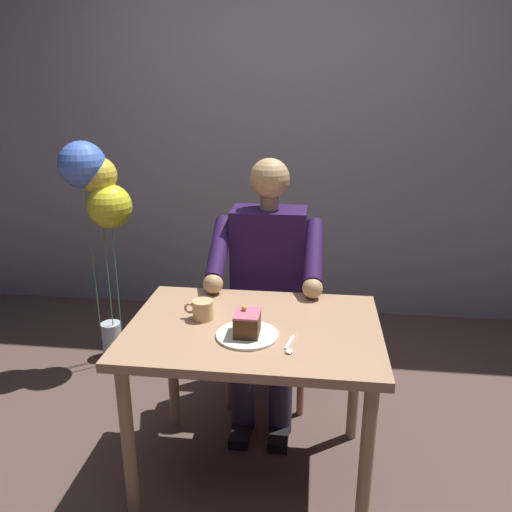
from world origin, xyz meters
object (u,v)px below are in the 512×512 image
object	(u,v)px
dining_table	(254,346)
chair	(270,303)
balloon_display	(97,195)
seated_person	(267,286)
coffee_cup	(202,309)
cake_slice	(247,323)
dessert_spoon	(289,347)

from	to	relation	value
dining_table	chair	distance (m)	0.70
chair	balloon_display	size ratio (longest dim) A/B	0.68
balloon_display	dining_table	bearing A→B (deg)	139.33
seated_person	coffee_cup	bearing A→B (deg)	66.48
cake_slice	balloon_display	xyz separation A→B (m)	(0.96, -0.93, 0.26)
chair	cake_slice	world-z (taller)	chair
dining_table	coffee_cup	world-z (taller)	coffee_cup
cake_slice	dessert_spoon	distance (m)	0.18
cake_slice	dessert_spoon	world-z (taller)	cake_slice
balloon_display	cake_slice	bearing A→B (deg)	136.00
dining_table	coffee_cup	bearing A→B (deg)	-9.21
chair	dessert_spoon	xyz separation A→B (m)	(-0.15, 0.85, 0.21)
cake_slice	coffee_cup	distance (m)	0.23
balloon_display	seated_person	bearing A→B (deg)	161.74
dining_table	coffee_cup	xyz separation A→B (m)	(0.21, -0.03, 0.13)
seated_person	coffee_cup	distance (m)	0.53
cake_slice	dessert_spoon	size ratio (longest dim) A/B	0.78
dining_table	seated_person	xyz separation A→B (m)	(0.00, -0.52, 0.05)
dessert_spoon	coffee_cup	bearing A→B (deg)	-28.59
dining_table	seated_person	distance (m)	0.52
seated_person	dessert_spoon	xyz separation A→B (m)	(-0.15, 0.68, 0.05)
seated_person	balloon_display	world-z (taller)	balloon_display
seated_person	chair	bearing A→B (deg)	-90.00
dining_table	chair	size ratio (longest dim) A/B	1.09
coffee_cup	balloon_display	xyz separation A→B (m)	(0.76, -0.80, 0.28)
dining_table	dessert_spoon	bearing A→B (deg)	132.57
dining_table	dessert_spoon	size ratio (longest dim) A/B	6.82
seated_person	balloon_display	size ratio (longest dim) A/B	0.97
coffee_cup	dessert_spoon	world-z (taller)	coffee_cup
dining_table	seated_person	size ratio (longest dim) A/B	0.77
seated_person	cake_slice	xyz separation A→B (m)	(0.01, 0.61, 0.10)
chair	balloon_display	distance (m)	1.12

